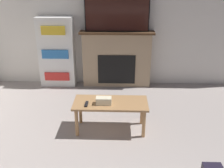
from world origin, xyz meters
The scene contains 7 objects.
wall_back centered at (0.00, 4.68, 1.35)m, with size 6.19×0.06×2.70m.
fireplace centered at (0.00, 4.54, 0.57)m, with size 1.46×0.28×1.13m.
tv centered at (0.00, 4.52, 1.52)m, with size 1.23×0.03×0.77m.
coffee_table centered at (-0.06, 2.84, 0.39)m, with size 1.07×0.48×0.46m.
tissue_box centered at (-0.15, 2.78, 0.51)m, with size 0.22×0.12×0.10m.
remote_control centered at (-0.40, 2.74, 0.47)m, with size 0.04×0.15×0.02m.
bookshelf centered at (-1.21, 4.52, 0.70)m, with size 0.71×0.29×1.40m.
Camera 1 is at (0.08, -0.53, 2.19)m, focal length 42.00 mm.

